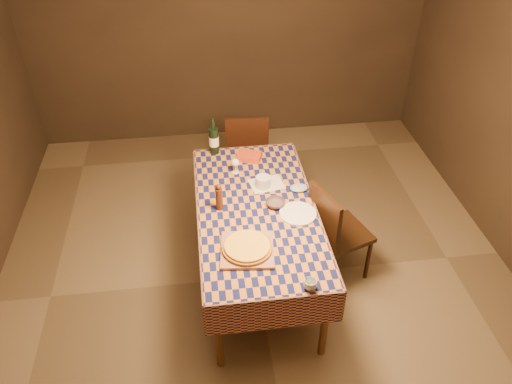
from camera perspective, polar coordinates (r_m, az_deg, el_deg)
room at (r=3.58m, az=0.11°, el=5.23°), size 5.00×5.10×2.70m
dining_table at (r=3.97m, az=0.09°, el=-2.80°), size 0.94×1.84×0.77m
cutting_board at (r=3.56m, az=-1.01°, el=-6.63°), size 0.41×0.41×0.02m
pizza at (r=3.54m, az=-1.02°, el=-6.29°), size 0.37×0.37×0.04m
pepper_mill at (r=3.86m, az=-4.24°, el=-0.65°), size 0.06×0.06×0.24m
bowl at (r=3.94m, az=2.22°, el=-1.31°), size 0.16×0.16×0.05m
wine_glass at (r=4.26m, az=-2.38°, el=3.33°), size 0.07×0.07×0.14m
wine_bottle at (r=4.52m, az=-4.84°, el=5.93°), size 0.09×0.09×0.35m
deli_tub at (r=4.12m, az=0.82°, el=1.14°), size 0.14×0.14×0.10m
takeout_container at (r=4.48m, az=-0.79°, el=4.10°), size 0.25×0.21×0.05m
white_plate at (r=3.88m, az=4.81°, el=-2.48°), size 0.30×0.30×0.02m
tumbler at (r=3.32m, az=6.21°, el=-10.47°), size 0.11×0.11×0.07m
flour_patch at (r=4.18m, az=1.23°, el=0.93°), size 0.31×0.25×0.00m
flour_bag at (r=4.12m, az=4.93°, el=0.48°), size 0.17×0.15×0.04m
chair_far at (r=5.10m, az=-1.04°, el=5.02°), size 0.46×0.46×0.93m
chair_right at (r=4.16m, az=8.87°, el=-4.26°), size 0.54×0.54×0.93m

